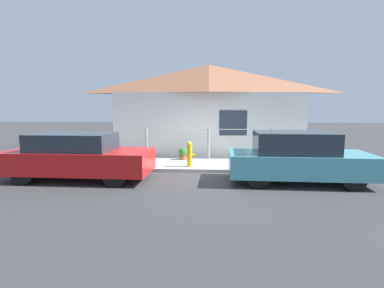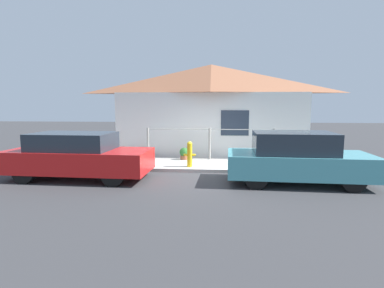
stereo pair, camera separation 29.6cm
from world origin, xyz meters
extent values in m
plane|color=#38383A|center=(0.00, 0.00, 0.00)|extent=(60.00, 60.00, 0.00)
cube|color=#B2AFA8|center=(0.00, 1.02, 0.06)|extent=(24.00, 2.04, 0.11)
cube|color=white|center=(0.00, 2.56, 1.35)|extent=(7.79, 0.12, 2.69)
cube|color=#2D3847|center=(0.97, 2.49, 1.48)|extent=(1.10, 0.04, 1.00)
pyramid|color=#A36647|center=(0.00, 3.60, 3.30)|extent=(8.19, 2.20, 1.21)
cylinder|color=#999993|center=(-2.40, 1.89, 0.71)|extent=(0.10, 0.10, 1.21)
cylinder|color=#999993|center=(0.00, 1.89, 0.71)|extent=(0.10, 0.10, 1.21)
cylinder|color=#999993|center=(2.40, 1.89, 0.71)|extent=(0.10, 0.10, 1.21)
cylinder|color=#999993|center=(0.00, 1.89, 1.27)|extent=(4.80, 0.03, 0.03)
cube|color=red|center=(-3.77, -1.10, 0.56)|extent=(4.21, 1.77, 0.64)
cube|color=#232D38|center=(-3.93, -1.09, 1.12)|extent=(2.33, 1.51, 0.50)
cylinder|color=black|center=(-2.46, -0.45, 0.32)|extent=(0.64, 0.22, 0.64)
cylinder|color=black|center=(-2.50, -1.83, 0.32)|extent=(0.64, 0.22, 0.64)
cylinder|color=black|center=(-5.03, -0.36, 0.32)|extent=(0.64, 0.22, 0.64)
cylinder|color=black|center=(-5.08, -1.75, 0.32)|extent=(0.64, 0.22, 0.64)
cube|color=teal|center=(2.53, -1.10, 0.54)|extent=(3.94, 1.83, 0.62)
cube|color=#232D38|center=(2.37, -1.09, 1.15)|extent=(2.19, 1.56, 0.59)
cylinder|color=black|center=(3.76, -0.43, 0.30)|extent=(0.62, 0.22, 0.61)
cylinder|color=black|center=(3.70, -1.86, 0.30)|extent=(0.62, 0.22, 0.61)
cylinder|color=black|center=(1.36, -0.33, 0.30)|extent=(0.62, 0.22, 0.61)
cylinder|color=black|center=(1.30, -1.77, 0.30)|extent=(0.62, 0.22, 0.61)
cylinder|color=yellow|center=(-0.64, 0.41, 0.48)|extent=(0.17, 0.17, 0.73)
sphere|color=yellow|center=(-0.64, 0.41, 0.88)|extent=(0.18, 0.18, 0.18)
cylinder|color=yellow|center=(-0.76, 0.41, 0.51)|extent=(0.15, 0.08, 0.08)
cylinder|color=yellow|center=(-0.51, 0.41, 0.51)|extent=(0.15, 0.08, 0.08)
cylinder|color=#9E5638|center=(-0.97, 1.78, 0.18)|extent=(0.30, 0.30, 0.15)
sphere|color=#2D6B2D|center=(-0.97, 1.78, 0.39)|extent=(0.35, 0.35, 0.35)
camera|label=1|loc=(-0.02, -9.51, 2.16)|focal=28.00mm
camera|label=2|loc=(0.28, -9.49, 2.16)|focal=28.00mm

